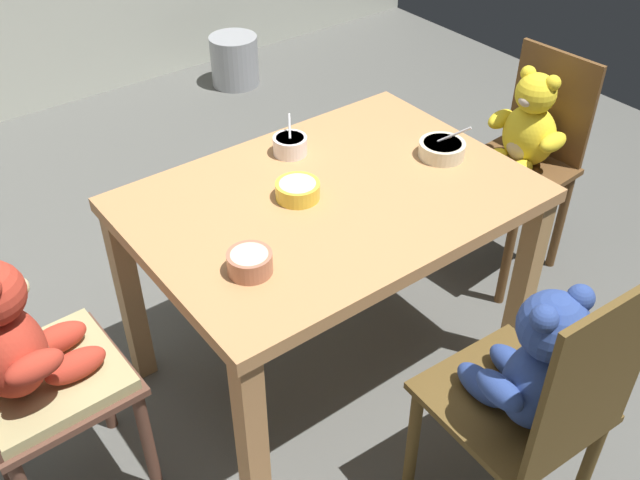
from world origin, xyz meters
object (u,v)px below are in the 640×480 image
object	(u,v)px
dining_table	(330,221)
teddy_chair_near_front	(537,380)
porridge_bowl_terracotta_near_left	(250,262)
porridge_bowl_cream_near_right	(442,149)
teddy_chair_near_left	(20,357)
teddy_chair_near_right	(525,141)
metal_pail	(234,60)
porridge_bowl_white_far_center	(290,145)
porridge_bowl_yellow_center	(298,190)

from	to	relation	value
dining_table	teddy_chair_near_front	world-z (taller)	teddy_chair_near_front
porridge_bowl_terracotta_near_left	porridge_bowl_cream_near_right	size ratio (longest dim) A/B	0.80
dining_table	teddy_chair_near_front	size ratio (longest dim) A/B	1.22
teddy_chair_near_front	teddy_chair_near_left	bearing A→B (deg)	52.36
porridge_bowl_terracotta_near_left	teddy_chair_near_right	bearing A→B (deg)	7.81
porridge_bowl_terracotta_near_left	metal_pail	xyz separation A→B (m)	(1.33, 2.31, -0.61)
porridge_bowl_white_far_center	teddy_chair_near_front	bearing A→B (deg)	-90.46
teddy_chair_near_front	porridge_bowl_white_far_center	world-z (taller)	teddy_chair_near_front
teddy_chair_near_right	porridge_bowl_terracotta_near_left	xyz separation A→B (m)	(-1.34, -0.18, 0.19)
porridge_bowl_white_far_center	porridge_bowl_yellow_center	distance (m)	0.26
porridge_bowl_yellow_center	metal_pail	distance (m)	2.43
teddy_chair_near_left	porridge_bowl_terracotta_near_left	bearing A→B (deg)	-21.77
porridge_bowl_yellow_center	teddy_chair_near_left	bearing A→B (deg)	179.49
teddy_chair_near_front	teddy_chair_near_left	size ratio (longest dim) A/B	0.99
porridge_bowl_white_far_center	porridge_bowl_terracotta_near_left	size ratio (longest dim) A/B	0.96
porridge_bowl_cream_near_right	porridge_bowl_terracotta_near_left	bearing A→B (deg)	-171.88
porridge_bowl_white_far_center	teddy_chair_near_left	bearing A→B (deg)	-167.80
teddy_chair_near_left	porridge_bowl_white_far_center	size ratio (longest dim) A/B	8.50
dining_table	metal_pail	bearing A→B (deg)	66.19
porridge_bowl_terracotta_near_left	porridge_bowl_yellow_center	distance (m)	0.36
porridge_bowl_terracotta_near_left	teddy_chair_near_left	bearing A→B (deg)	159.68
porridge_bowl_cream_near_right	teddy_chair_near_front	bearing A→B (deg)	-117.53
teddy_chair_near_right	porridge_bowl_cream_near_right	world-z (taller)	teddy_chair_near_right
porridge_bowl_terracotta_near_left	metal_pail	bearing A→B (deg)	60.00
teddy_chair_near_right	porridge_bowl_yellow_center	size ratio (longest dim) A/B	6.70
porridge_bowl_white_far_center	metal_pail	xyz separation A→B (m)	(0.91, 1.89, -0.62)
metal_pail	porridge_bowl_terracotta_near_left	bearing A→B (deg)	-120.00
teddy_chair_near_front	metal_pail	xyz separation A→B (m)	(0.92, 2.93, -0.45)
teddy_chair_near_right	porridge_bowl_terracotta_near_left	world-z (taller)	teddy_chair_near_right
teddy_chair_near_left	metal_pail	size ratio (longest dim) A/B	3.28
teddy_chair_near_right	porridge_bowl_yellow_center	world-z (taller)	teddy_chair_near_right
teddy_chair_near_right	teddy_chair_near_left	size ratio (longest dim) A/B	0.91
teddy_chair_near_right	teddy_chair_near_front	bearing A→B (deg)	37.28
dining_table	porridge_bowl_yellow_center	size ratio (longest dim) A/B	8.86
porridge_bowl_white_far_center	porridge_bowl_yellow_center	world-z (taller)	porridge_bowl_white_far_center
teddy_chair_near_left	porridge_bowl_cream_near_right	xyz separation A→B (m)	(1.36, -0.09, 0.16)
teddy_chair_near_front	porridge_bowl_terracotta_near_left	size ratio (longest dim) A/B	8.09
porridge_bowl_white_far_center	porridge_bowl_cream_near_right	world-z (taller)	porridge_bowl_cream_near_right
teddy_chair_near_left	porridge_bowl_yellow_center	distance (m)	0.87
porridge_bowl_white_far_center	metal_pail	size ratio (longest dim) A/B	0.39
dining_table	porridge_bowl_terracotta_near_left	size ratio (longest dim) A/B	9.84
teddy_chair_near_right	dining_table	bearing A→B (deg)	-2.53
metal_pail	dining_table	bearing A→B (deg)	-113.81
porridge_bowl_yellow_center	porridge_bowl_white_far_center	bearing A→B (deg)	59.69
teddy_chair_near_left	porridge_bowl_white_far_center	distance (m)	1.02
teddy_chair_near_right	porridge_bowl_terracotta_near_left	size ratio (longest dim) A/B	7.44
teddy_chair_near_front	porridge_bowl_terracotta_near_left	distance (m)	0.77
teddy_chair_near_right	teddy_chair_near_left	bearing A→B (deg)	-4.78
dining_table	teddy_chair_near_left	xyz separation A→B (m)	(-0.95, 0.05, -0.03)
dining_table	porridge_bowl_terracotta_near_left	world-z (taller)	porridge_bowl_terracotta_near_left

